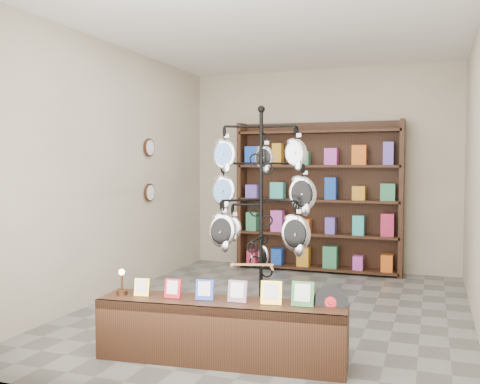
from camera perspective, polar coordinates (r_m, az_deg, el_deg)
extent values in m
plane|color=slate|center=(5.92, 3.67, -12.50)|extent=(5.00, 5.00, 0.00)
plane|color=#C0B59B|center=(8.13, 8.65, 2.40)|extent=(4.00, 0.00, 4.00)
plane|color=#C0B59B|center=(3.38, -8.24, 1.60)|extent=(4.00, 0.00, 4.00)
plane|color=#C0B59B|center=(6.55, -13.34, 2.21)|extent=(0.00, 5.00, 5.00)
plane|color=#C0B59B|center=(5.49, 24.20, 1.89)|extent=(0.00, 5.00, 5.00)
plane|color=white|center=(5.88, 3.77, 16.97)|extent=(5.00, 5.00, 0.00)
cylinder|color=black|center=(5.35, 2.24, -14.03)|extent=(0.51, 0.51, 0.03)
cylinder|color=black|center=(5.14, 2.26, -3.02)|extent=(0.04, 0.04, 2.08)
sphere|color=black|center=(5.14, 2.29, 8.83)|extent=(0.07, 0.07, 0.07)
ellipsoid|color=silver|center=(5.41, 2.51, -6.86)|extent=(0.11, 0.06, 0.22)
cube|color=#BD814E|center=(4.91, 1.27, -7.75)|extent=(0.39, 0.13, 0.04)
cube|color=black|center=(4.42, -2.03, -14.61)|extent=(2.03, 0.62, 0.49)
cube|color=gold|center=(4.56, -10.41, -9.96)|extent=(0.13, 0.06, 0.15)
cube|color=red|center=(4.46, -7.17, -10.18)|extent=(0.14, 0.06, 0.15)
cube|color=#263FA5|center=(4.37, -3.79, -10.38)|extent=(0.15, 0.07, 0.16)
cube|color=#E54C33|center=(4.29, -0.27, -10.54)|extent=(0.16, 0.07, 0.17)
cube|color=gold|center=(4.23, 3.37, -10.67)|extent=(0.17, 0.07, 0.18)
cube|color=#337233|center=(4.20, 6.71, -10.75)|extent=(0.18, 0.07, 0.19)
cylinder|color=black|center=(4.24, 9.64, -11.55)|extent=(0.28, 0.09, 0.27)
cylinder|color=red|center=(4.23, 9.64, -11.56)|extent=(0.09, 0.04, 0.09)
cylinder|color=#4A2915|center=(4.65, -12.48, -10.42)|extent=(0.09, 0.09, 0.04)
cylinder|color=#4A2915|center=(4.63, -12.49, -9.44)|extent=(0.02, 0.02, 0.13)
sphere|color=#FFBF59|center=(4.61, -12.50, -8.34)|extent=(0.05, 0.05, 0.05)
cube|color=black|center=(8.09, 8.55, -0.44)|extent=(2.40, 0.04, 2.20)
cube|color=black|center=(8.25, 0.27, -0.34)|extent=(0.06, 0.36, 2.20)
cube|color=black|center=(7.78, 16.86, -0.67)|extent=(0.06, 0.36, 2.20)
cube|color=black|center=(8.06, 8.26, -7.97)|extent=(2.36, 0.36, 0.04)
cube|color=black|center=(7.99, 8.29, -4.45)|extent=(2.36, 0.36, 0.03)
cube|color=black|center=(7.94, 8.32, -0.87)|extent=(2.36, 0.36, 0.04)
cube|color=black|center=(7.92, 8.34, 2.75)|extent=(2.36, 0.36, 0.04)
cube|color=black|center=(7.93, 8.37, 6.36)|extent=(2.36, 0.36, 0.04)
cylinder|color=black|center=(7.22, -9.67, 4.70)|extent=(0.03, 0.24, 0.24)
cylinder|color=black|center=(7.23, -9.63, -0.06)|extent=(0.03, 0.24, 0.24)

